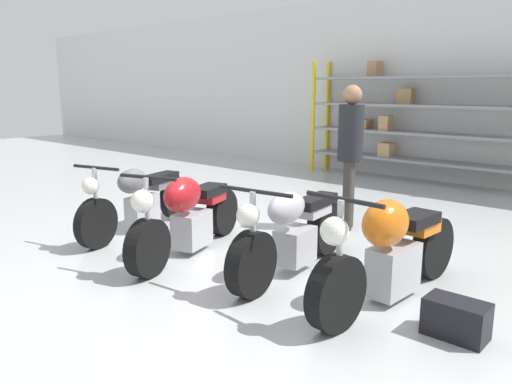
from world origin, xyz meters
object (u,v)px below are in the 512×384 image
motorcycle_grey (140,199)px  toolbox (456,319)px  motorcycle_red (188,215)px  motorcycle_orange (390,252)px  motorcycle_silver (293,232)px  shelving_rack (407,118)px  person_browsing (350,145)px

motorcycle_grey → toolbox: size_ratio=4.66×
motorcycle_grey → motorcycle_red: (1.12, -0.16, 0.02)m
motorcycle_red → motorcycle_orange: 2.25m
motorcycle_silver → motorcycle_orange: size_ratio=0.93×
motorcycle_grey → motorcycle_silver: motorcycle_silver is taller
shelving_rack → motorcycle_silver: 5.69m
motorcycle_grey → person_browsing: (1.89, 1.87, 0.67)m
motorcycle_orange → person_browsing: person_browsing is taller
motorcycle_silver → person_browsing: (-0.43, 1.74, 0.67)m
motorcycle_silver → person_browsing: person_browsing is taller
motorcycle_grey → motorcycle_orange: bearing=77.5°
motorcycle_grey → motorcycle_red: size_ratio=1.00×
shelving_rack → person_browsing: shelving_rack is taller
motorcycle_silver → motorcycle_red: bearing=-83.4°
shelving_rack → motorcycle_red: shelving_rack is taller
motorcycle_red → motorcycle_silver: motorcycle_red is taller
motorcycle_grey → motorcycle_orange: 3.35m
motorcycle_silver → motorcycle_orange: (1.02, 0.02, 0.03)m
motorcycle_silver → motorcycle_orange: bearing=83.9°
motorcycle_silver → toolbox: 1.72m
shelving_rack → person_browsing: 3.85m
person_browsing → motorcycle_grey: bearing=20.0°
person_browsing → toolbox: 3.04m
shelving_rack → motorcycle_red: 5.80m
shelving_rack → motorcycle_orange: 6.02m
person_browsing → toolbox: bearing=112.6°
toolbox → person_browsing: bearing=137.2°
shelving_rack → person_browsing: size_ratio=2.33×
motorcycle_red → person_browsing: person_browsing is taller
person_browsing → motorcycle_silver: bearing=79.4°
motorcycle_orange → person_browsing: bearing=-136.2°
motorcycle_grey → motorcycle_red: 1.13m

